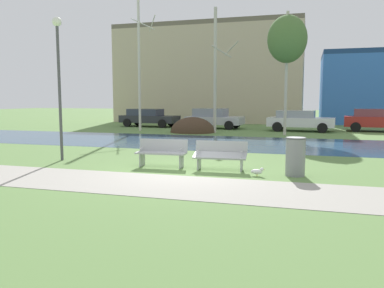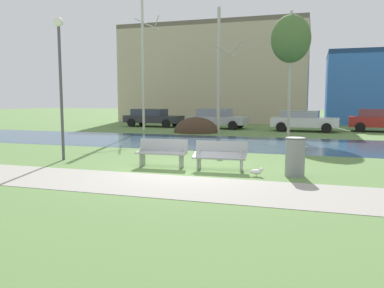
% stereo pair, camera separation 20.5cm
% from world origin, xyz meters
% --- Properties ---
extents(ground_plane, '(120.00, 120.00, 0.00)m').
position_xyz_m(ground_plane, '(0.00, 10.00, 0.00)').
color(ground_plane, '#5B7F42').
extents(paved_path_strip, '(60.00, 2.51, 0.01)m').
position_xyz_m(paved_path_strip, '(0.00, -1.78, 0.01)').
color(paved_path_strip, '#9E998E').
rests_on(paved_path_strip, ground).
extents(river_band, '(80.00, 6.70, 0.01)m').
position_xyz_m(river_band, '(0.00, 8.04, 0.00)').
color(river_band, '#33516B').
rests_on(river_band, ground).
extents(soil_mound, '(2.90, 2.67, 1.99)m').
position_xyz_m(soil_mound, '(-3.65, 13.35, 0.00)').
color(soil_mound, '#423021').
rests_on(soil_mound, ground).
extents(bench_left, '(1.63, 0.65, 0.87)m').
position_xyz_m(bench_left, '(-0.96, 0.74, 0.47)').
color(bench_left, '#9EA0A3').
rests_on(bench_left, ground).
extents(bench_right, '(1.63, 0.64, 0.87)m').
position_xyz_m(bench_right, '(0.95, 0.74, 0.47)').
color(bench_right, '#9EA0A3').
rests_on(bench_right, ground).
extents(trash_bin, '(0.56, 0.56, 1.09)m').
position_xyz_m(trash_bin, '(3.16, 0.43, 0.56)').
color(trash_bin, gray).
rests_on(trash_bin, ground).
extents(seagull, '(0.39, 0.15, 0.24)m').
position_xyz_m(seagull, '(2.15, 0.07, 0.13)').
color(seagull, white).
rests_on(seagull, ground).
extents(streetlamp, '(0.32, 0.32, 4.92)m').
position_xyz_m(streetlamp, '(-4.82, 0.98, 3.32)').
color(streetlamp, '#4C4C51').
rests_on(streetlamp, ground).
extents(birch_far_left, '(1.36, 2.47, 9.49)m').
position_xyz_m(birch_far_left, '(-7.47, 13.70, 4.85)').
color(birch_far_left, beige).
rests_on(birch_far_left, ground).
extents(birch_left, '(1.62, 2.57, 7.81)m').
position_xyz_m(birch_left, '(-2.17, 13.49, 3.98)').
color(birch_left, '#BCB7A8').
rests_on(birch_left, ground).
extents(birch_center_left, '(2.30, 2.30, 7.22)m').
position_xyz_m(birch_center_left, '(2.18, 13.14, 5.60)').
color(birch_center_left, '#BCB7A8').
rests_on(birch_center_left, ground).
extents(parked_van_nearest_dark, '(4.70, 2.23, 1.38)m').
position_xyz_m(parked_van_nearest_dark, '(-8.51, 17.52, 0.74)').
color(parked_van_nearest_dark, '#282B30').
rests_on(parked_van_nearest_dark, ground).
extents(parked_sedan_second_silver, '(4.23, 2.38, 1.47)m').
position_xyz_m(parked_sedan_second_silver, '(-3.15, 17.08, 0.77)').
color(parked_sedan_second_silver, '#B2B5BC').
rests_on(parked_sedan_second_silver, ground).
extents(parked_hatch_third_white, '(4.46, 2.39, 1.39)m').
position_xyz_m(parked_hatch_third_white, '(2.97, 16.36, 0.75)').
color(parked_hatch_third_white, silver).
rests_on(parked_hatch_third_white, ground).
extents(parked_wagon_fourth_red, '(4.37, 2.24, 1.51)m').
position_xyz_m(parked_wagon_fourth_red, '(7.90, 17.45, 0.79)').
color(parked_wagon_fourth_red, maroon).
rests_on(parked_wagon_fourth_red, ground).
extents(building_beige_block, '(17.27, 6.37, 9.03)m').
position_xyz_m(building_beige_block, '(-5.63, 25.84, 4.52)').
color(building_beige_block, '#BCAD8E').
rests_on(building_beige_block, ground).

